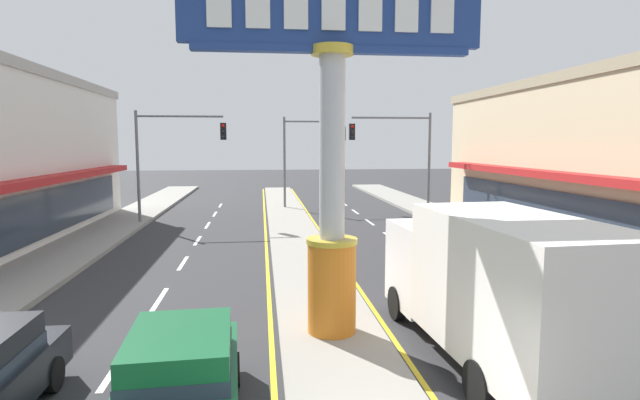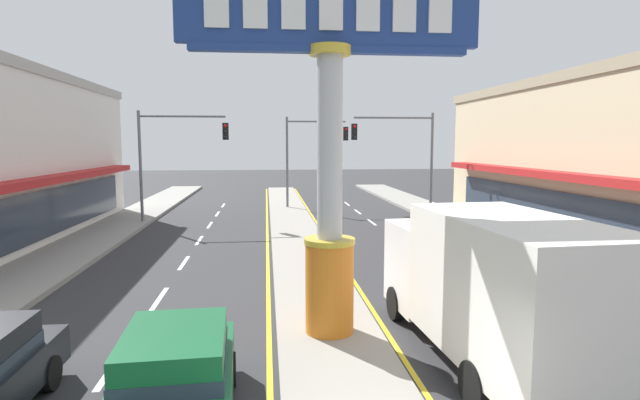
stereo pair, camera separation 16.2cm
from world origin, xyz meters
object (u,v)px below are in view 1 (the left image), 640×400
at_px(traffic_light_right_side, 400,147).
at_px(traffic_light_median_far, 307,147).
at_px(box_truck_far_right_lane, 491,282).
at_px(sedan_near_left_lane, 180,381).
at_px(district_sign, 332,148).
at_px(traffic_light_left_side, 170,147).

height_order(traffic_light_right_side, traffic_light_median_far, same).
distance_m(traffic_light_right_side, traffic_light_median_far, 7.39).
bearing_deg(box_truck_far_right_lane, sedan_near_left_lane, -164.00).
bearing_deg(box_truck_far_right_lane, traffic_light_median_far, 93.33).
relative_size(traffic_light_right_side, box_truck_far_right_lane, 0.88).
xyz_separation_m(district_sign, traffic_light_right_side, (6.44, 17.43, -0.09)).
bearing_deg(district_sign, traffic_light_median_far, 86.23).
distance_m(box_truck_far_right_lane, sedan_near_left_lane, 6.11).
relative_size(district_sign, traffic_light_median_far, 1.27).
xyz_separation_m(district_sign, traffic_light_median_far, (1.51, 22.93, -0.14)).
relative_size(district_sign, traffic_light_right_side, 1.27).
distance_m(traffic_light_median_far, box_truck_far_right_lane, 24.87).
height_order(traffic_light_left_side, traffic_light_right_side, same).
relative_size(district_sign, box_truck_far_right_lane, 1.12).
bearing_deg(district_sign, sedan_near_left_lane, -129.74).
height_order(traffic_light_left_side, traffic_light_median_far, same).
distance_m(traffic_light_left_side, box_truck_far_right_lane, 21.27).
relative_size(traffic_light_right_side, traffic_light_median_far, 1.00).
distance_m(district_sign, traffic_light_right_side, 18.58).
height_order(traffic_light_left_side, box_truck_far_right_lane, traffic_light_left_side).
height_order(district_sign, traffic_light_left_side, district_sign).
bearing_deg(sedan_near_left_lane, box_truck_far_right_lane, 16.00).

